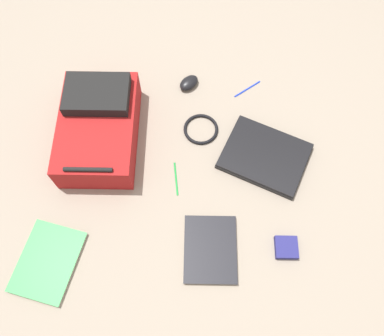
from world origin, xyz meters
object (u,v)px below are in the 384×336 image
(laptop, at_px, (265,156))
(book_red, at_px, (48,262))
(pen_blue, at_px, (247,89))
(backpack, at_px, (99,126))
(book_manual, at_px, (210,249))
(computer_mouse, at_px, (189,83))
(pen_black, at_px, (176,179))
(earbud_pouch, at_px, (286,247))
(cable_coil, at_px, (201,129))

(laptop, height_order, book_red, laptop)
(pen_blue, bearing_deg, backpack, 29.73)
(laptop, xyz_separation_m, book_manual, (0.16, 0.40, -0.01))
(laptop, bearing_deg, backpack, 0.23)
(backpack, xyz_separation_m, pen_blue, (-0.56, -0.32, -0.07))
(computer_mouse, xyz_separation_m, pen_black, (-0.02, 0.45, -0.02))
(laptop, distance_m, pen_blue, 0.34)
(laptop, distance_m, computer_mouse, 0.46)
(earbud_pouch, bearing_deg, book_red, 12.42)
(book_manual, bearing_deg, backpack, -38.44)
(backpack, relative_size, pen_black, 3.54)
(cable_coil, distance_m, pen_blue, 0.29)
(book_red, distance_m, pen_blue, 1.06)
(book_red, xyz_separation_m, book_manual, (-0.57, -0.14, 0.00))
(book_manual, distance_m, earbud_pouch, 0.27)
(book_red, height_order, book_manual, same)
(book_manual, xyz_separation_m, pen_black, (0.17, -0.26, -0.01))
(cable_coil, xyz_separation_m, pen_black, (0.06, 0.23, -0.00))
(laptop, xyz_separation_m, book_red, (0.73, 0.54, -0.01))
(cable_coil, bearing_deg, computer_mouse, -68.18)
(backpack, bearing_deg, book_red, 83.31)
(laptop, relative_size, cable_coil, 2.65)
(backpack, bearing_deg, laptop, -179.77)
(earbud_pouch, bearing_deg, pen_blue, -72.82)
(computer_mouse, bearing_deg, cable_coil, -32.49)
(book_red, xyz_separation_m, earbud_pouch, (-0.84, -0.18, 0.00))
(book_manual, distance_m, pen_blue, 0.72)
(cable_coil, relative_size, pen_black, 1.03)
(book_manual, bearing_deg, pen_blue, -94.88)
(pen_black, bearing_deg, computer_mouse, -87.21)
(book_red, bearing_deg, book_manual, -166.55)
(computer_mouse, bearing_deg, pen_black, -51.52)
(laptop, relative_size, pen_black, 2.74)
(pen_black, bearing_deg, book_manual, 123.76)
(laptop, distance_m, cable_coil, 0.28)
(backpack, bearing_deg, cable_coil, -167.24)
(laptop, bearing_deg, cable_coil, -17.87)
(earbud_pouch, bearing_deg, laptop, -73.02)
(book_manual, relative_size, earbud_pouch, 3.36)
(book_red, relative_size, computer_mouse, 3.11)
(laptop, height_order, pen_blue, laptop)
(book_red, height_order, pen_black, book_red)
(earbud_pouch, bearing_deg, cable_coil, -49.41)
(book_manual, xyz_separation_m, cable_coil, (0.11, -0.49, -0.00))
(cable_coil, bearing_deg, pen_blue, -125.99)
(laptop, relative_size, computer_mouse, 4.11)
(cable_coil, relative_size, earbud_pouch, 1.78)
(cable_coil, xyz_separation_m, pen_blue, (-0.17, -0.23, -0.00))
(laptop, height_order, pen_black, laptop)
(pen_blue, bearing_deg, computer_mouse, 4.57)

